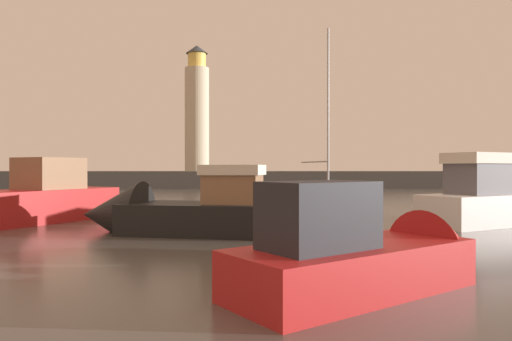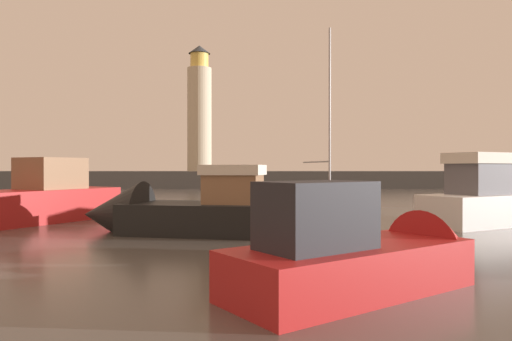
{
  "view_description": "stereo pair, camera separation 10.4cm",
  "coord_description": "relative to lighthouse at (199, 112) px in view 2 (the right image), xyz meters",
  "views": [
    {
      "loc": [
        1.28,
        -1.94,
        2.31
      ],
      "look_at": [
        1.53,
        12.71,
        2.22
      ],
      "focal_mm": 33.28,
      "sensor_mm": 36.0,
      "label": 1
    },
    {
      "loc": [
        1.38,
        -1.94,
        2.31
      ],
      "look_at": [
        1.53,
        12.71,
        2.22
      ],
      "focal_mm": 33.28,
      "sensor_mm": 36.0,
      "label": 2
    }
  ],
  "objects": [
    {
      "name": "ground_plane",
      "position": [
        4.62,
        -26.54,
        -8.82
      ],
      "size": [
        220.0,
        220.0,
        0.0
      ],
      "primitive_type": "plane",
      "color": "#4C4742"
    },
    {
      "name": "breakwater",
      "position": [
        4.62,
        -0.0,
        -7.86
      ],
      "size": [
        80.02,
        6.28,
        1.92
      ],
      "primitive_type": "cube",
      "color": "#423F3D",
      "rests_on": "ground_plane"
    },
    {
      "name": "lighthouse",
      "position": [
        0.0,
        0.0,
        0.0
      ],
      "size": [
        2.8,
        2.8,
        14.58
      ],
      "color": "beige",
      "rests_on": "breakwater"
    },
    {
      "name": "motorboat_0",
      "position": [
        3.39,
        -38.22,
        -8.13
      ],
      "size": [
        8.71,
        4.12,
        3.06
      ],
      "color": "black",
      "rests_on": "ground_plane"
    },
    {
      "name": "motorboat_1",
      "position": [
        16.81,
        -35.29,
        -7.89
      ],
      "size": [
        8.47,
        5.85,
        3.31
      ],
      "color": "white",
      "rests_on": "ground_plane"
    },
    {
      "name": "motorboat_3",
      "position": [
        -3.69,
        -35.72,
        -7.91
      ],
      "size": [
        6.56,
        8.75,
        3.26
      ],
      "color": "#B21E1E",
      "rests_on": "ground_plane"
    },
    {
      "name": "motorboat_4",
      "position": [
        8.56,
        -45.85,
        -8.19
      ],
      "size": [
        6.2,
        5.09,
        2.5
      ],
      "color": "#B21E1E",
      "rests_on": "ground_plane"
    },
    {
      "name": "sailboat_moored",
      "position": [
        10.11,
        -28.47,
        -8.24
      ],
      "size": [
        3.58,
        8.23,
        9.93
      ],
      "color": "black",
      "rests_on": "ground_plane"
    }
  ]
}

